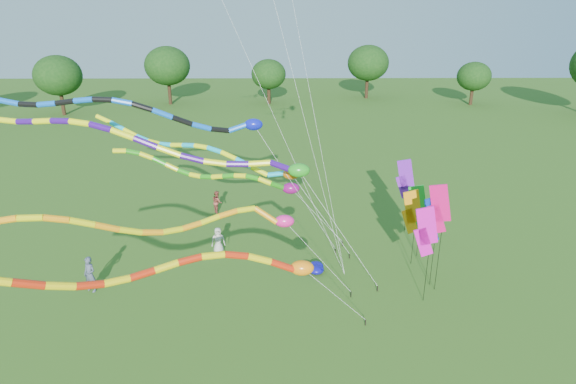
{
  "coord_description": "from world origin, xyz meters",
  "views": [
    {
      "loc": [
        -0.62,
        -17.34,
        12.96
      ],
      "look_at": [
        -0.39,
        3.99,
        4.8
      ],
      "focal_mm": 30.0,
      "sensor_mm": 36.0,
      "label": 1
    }
  ],
  "objects_px": {
    "tube_kite_red": "(181,270)",
    "person_c": "(217,202)",
    "blue_nylon_heap": "(314,267)",
    "person_a": "(218,241)",
    "person_b": "(90,274)",
    "tube_kite_orange": "(184,222)"
  },
  "relations": [
    {
      "from": "blue_nylon_heap",
      "to": "person_b",
      "type": "xyz_separation_m",
      "value": [
        -10.98,
        -1.87,
        0.74
      ]
    },
    {
      "from": "tube_kite_red",
      "to": "person_b",
      "type": "height_order",
      "value": "tube_kite_red"
    },
    {
      "from": "tube_kite_orange",
      "to": "person_a",
      "type": "relative_size",
      "value": 8.52
    },
    {
      "from": "blue_nylon_heap",
      "to": "person_b",
      "type": "height_order",
      "value": "person_b"
    },
    {
      "from": "blue_nylon_heap",
      "to": "person_b",
      "type": "distance_m",
      "value": 11.16
    },
    {
      "from": "person_a",
      "to": "person_b",
      "type": "height_order",
      "value": "person_b"
    },
    {
      "from": "tube_kite_red",
      "to": "person_a",
      "type": "relative_size",
      "value": 9.02
    },
    {
      "from": "tube_kite_orange",
      "to": "person_c",
      "type": "bearing_deg",
      "value": 72.14
    },
    {
      "from": "blue_nylon_heap",
      "to": "person_a",
      "type": "relative_size",
      "value": 0.87
    },
    {
      "from": "tube_kite_red",
      "to": "blue_nylon_heap",
      "type": "height_order",
      "value": "tube_kite_red"
    },
    {
      "from": "tube_kite_red",
      "to": "person_b",
      "type": "relative_size",
      "value": 7.75
    },
    {
      "from": "tube_kite_orange",
      "to": "tube_kite_red",
      "type": "bearing_deg",
      "value": -105.07
    },
    {
      "from": "blue_nylon_heap",
      "to": "tube_kite_orange",
      "type": "bearing_deg",
      "value": -136.06
    },
    {
      "from": "person_a",
      "to": "person_b",
      "type": "xyz_separation_m",
      "value": [
        -5.73,
        -3.81,
        0.13
      ]
    },
    {
      "from": "tube_kite_red",
      "to": "person_b",
      "type": "bearing_deg",
      "value": 118.34
    },
    {
      "from": "person_c",
      "to": "person_a",
      "type": "bearing_deg",
      "value": 163.4
    },
    {
      "from": "tube_kite_red",
      "to": "person_c",
      "type": "bearing_deg",
      "value": 74.2
    },
    {
      "from": "tube_kite_red",
      "to": "person_c",
      "type": "height_order",
      "value": "tube_kite_red"
    },
    {
      "from": "person_b",
      "to": "person_c",
      "type": "bearing_deg",
      "value": 90.36
    },
    {
      "from": "tube_kite_orange",
      "to": "blue_nylon_heap",
      "type": "distance_m",
      "value": 9.11
    },
    {
      "from": "tube_kite_orange",
      "to": "person_b",
      "type": "distance_m",
      "value": 7.78
    },
    {
      "from": "tube_kite_red",
      "to": "person_c",
      "type": "relative_size",
      "value": 8.95
    }
  ]
}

